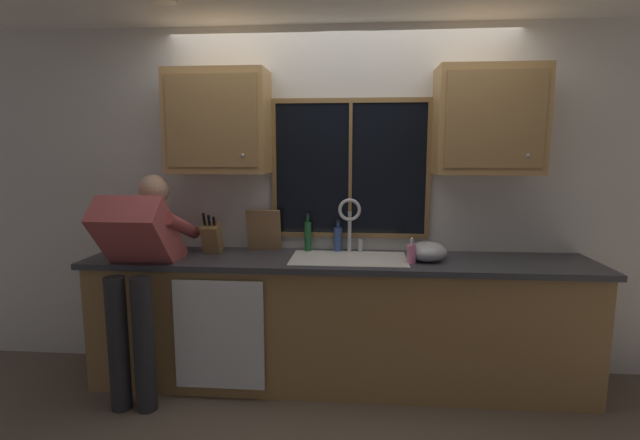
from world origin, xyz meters
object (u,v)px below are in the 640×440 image
knife_block (212,238)px  bottle_green_glass (338,238)px  person_standing (139,262)px  mixing_bowl (427,252)px  bottle_tall_clear (308,235)px  soap_dispenser (411,253)px  cutting_board (264,230)px

knife_block → bottle_green_glass: knife_block is taller
person_standing → mixing_bowl: size_ratio=5.61×
person_standing → mixing_bowl: (1.91, 0.27, 0.04)m
mixing_bowl → bottle_tall_clear: (-0.84, 0.23, 0.06)m
mixing_bowl → soap_dispenser: 0.15m
cutting_board → bottle_green_glass: bearing=1.6°
mixing_bowl → bottle_green_glass: (-0.62, 0.24, 0.04)m
soap_dispenser → bottle_tall_clear: bearing=156.2°
soap_dispenser → bottle_green_glass: bottle_green_glass is taller
bottle_tall_clear → soap_dispenser: bearing=-23.8°
knife_block → bottle_tall_clear: knife_block is taller
mixing_bowl → bottle_green_glass: 0.67m
knife_block → soap_dispenser: (1.42, -0.20, -0.04)m
person_standing → bottle_green_glass: 1.39m
bottle_green_glass → bottle_tall_clear: size_ratio=0.82×
mixing_bowl → cutting_board: bearing=169.1°
person_standing → bottle_tall_clear: size_ratio=5.29×
cutting_board → bottle_green_glass: 0.56m
person_standing → bottle_tall_clear: 1.18m
knife_block → bottle_tall_clear: size_ratio=1.14×
soap_dispenser → bottle_tall_clear: (-0.73, 0.32, 0.05)m
cutting_board → bottle_tall_clear: size_ratio=1.11×
mixing_bowl → bottle_tall_clear: bearing=164.8°
person_standing → cutting_board: 0.90m
bottle_green_glass → soap_dispenser: bearing=-33.5°
mixing_bowl → soap_dispenser: bearing=-142.2°
cutting_board → mixing_bowl: 1.20m
cutting_board → bottle_green_glass: (0.55, 0.02, -0.06)m
bottle_green_glass → cutting_board: bearing=-178.4°
cutting_board → bottle_tall_clear: cutting_board is taller
knife_block → bottle_tall_clear: 0.70m
knife_block → soap_dispenser: knife_block is taller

